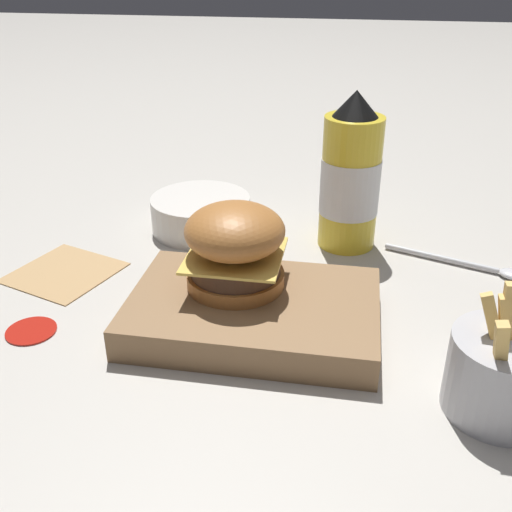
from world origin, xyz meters
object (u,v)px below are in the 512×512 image
Objects in this scene: spoon at (482,267)px; burger at (235,246)px; serving_board at (256,312)px; ketchup_bottle at (350,179)px; fries_basket at (504,372)px; side_bowl at (201,212)px.

burger is at bearing -133.67° from spoon.
serving_board is 0.07m from burger.
ketchup_bottle is 0.35m from fries_basket.
side_bowl is (-0.12, 0.23, 0.01)m from serving_board.
ketchup_bottle is at bearing 59.75° from burger.
fries_basket is 0.27m from spoon.
ketchup_bottle reaches higher than fries_basket.
burger reaches higher than spoon.
burger is at bearing 138.26° from serving_board.
ketchup_bottle is at bearing -176.56° from spoon.
serving_board is 0.25m from ketchup_bottle.
burger is at bearing 156.28° from fries_basket.
serving_board is 1.26× the size of ketchup_bottle.
fries_basket is 0.48m from side_bowl.
spoon is (0.03, 0.26, -0.04)m from fries_basket.
side_bowl is 0.39m from spoon.
fries_basket is at bearing -42.29° from side_bowl.
burger reaches higher than side_bowl.
ketchup_bottle is (0.09, 0.22, 0.08)m from serving_board.
burger is 0.24m from side_bowl.
side_bowl is at bearing 176.88° from ketchup_bottle.
spoon is at bearing 83.93° from fries_basket.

